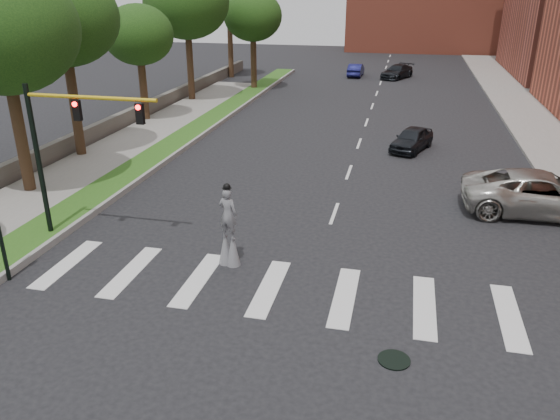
{
  "coord_description": "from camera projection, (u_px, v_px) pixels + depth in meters",
  "views": [
    {
      "loc": [
        2.69,
        -14.66,
        9.58
      ],
      "look_at": [
        -1.56,
        3.84,
        1.7
      ],
      "focal_mm": 35.0,
      "sensor_mm": 36.0,
      "label": 1
    }
  ],
  "objects": [
    {
      "name": "tree_4",
      "position": [
        186.0,
        2.0,
        45.24
      ],
      "size": [
        7.14,
        7.14,
        11.26
      ],
      "color": "#362315",
      "rests_on": "ground"
    },
    {
      "name": "tree_2",
      "position": [
        62.0,
        19.0,
        29.78
      ],
      "size": [
        6.17,
        6.17,
        10.5
      ],
      "color": "#362315",
      "rests_on": "ground"
    },
    {
      "name": "tree_1",
      "position": [
        1.0,
        29.0,
        24.16
      ],
      "size": [
        6.84,
        6.84,
        10.66
      ],
      "color": "#362315",
      "rests_on": "ground"
    },
    {
      "name": "car_far",
      "position": [
        397.0,
        72.0,
        59.62
      ],
      "size": [
        3.89,
        5.38,
        1.45
      ],
      "primitive_type": "imported",
      "rotation": [
        0.0,
        0.0,
        -0.42
      ],
      "color": "black",
      "rests_on": "ground"
    },
    {
      "name": "suv_crossing",
      "position": [
        543.0,
        194.0,
        24.22
      ],
      "size": [
        6.95,
        3.28,
        1.92
      ],
      "primitive_type": "imported",
      "rotation": [
        0.0,
        0.0,
        1.59
      ],
      "color": "#B6B4AC",
      "rests_on": "ground"
    },
    {
      "name": "tree_3",
      "position": [
        138.0,
        36.0,
        38.9
      ],
      "size": [
        5.01,
        5.01,
        8.37
      ],
      "color": "#362315",
      "rests_on": "ground"
    },
    {
      "name": "car_mid",
      "position": [
        356.0,
        70.0,
        60.96
      ],
      "size": [
        1.59,
        4.27,
        1.39
      ],
      "primitive_type": "imported",
      "rotation": [
        0.0,
        0.0,
        3.11
      ],
      "color": "#181954",
      "rests_on": "ground"
    },
    {
      "name": "median_curb",
      "position": [
        207.0,
        132.0,
        37.54
      ],
      "size": [
        0.2,
        60.0,
        0.28
      ],
      "primitive_type": "cube",
      "color": "gray",
      "rests_on": "ground"
    },
    {
      "name": "sidewalk_left",
      "position": [
        72.0,
        174.0,
        29.39
      ],
      "size": [
        4.0,
        60.0,
        0.18
      ],
      "primitive_type": "cube",
      "color": "gray",
      "rests_on": "ground"
    },
    {
      "name": "sidewalk_right",
      "position": [
        549.0,
        134.0,
        37.31
      ],
      "size": [
        5.0,
        90.0,
        0.18
      ],
      "primitive_type": "cube",
      "color": "gray",
      "rests_on": "ground"
    },
    {
      "name": "grass_median",
      "position": [
        193.0,
        132.0,
        37.76
      ],
      "size": [
        2.0,
        60.0,
        0.25
      ],
      "primitive_type": "cube",
      "color": "#265317",
      "rests_on": "ground"
    },
    {
      "name": "stilt_performer",
      "position": [
        229.0,
        232.0,
        19.68
      ],
      "size": [
        0.83,
        0.6,
        3.17
      ],
      "rotation": [
        0.0,
        0.0,
        2.94
      ],
      "color": "#362315",
      "rests_on": "ground"
    },
    {
      "name": "tree_6",
      "position": [
        253.0,
        16.0,
        50.78
      ],
      "size": [
        5.46,
        5.46,
        9.16
      ],
      "color": "#362315",
      "rests_on": "ground"
    },
    {
      "name": "traffic_signal",
      "position": [
        63.0,
        140.0,
        20.56
      ],
      "size": [
        5.3,
        0.23,
        6.2
      ],
      "color": "black",
      "rests_on": "ground"
    },
    {
      "name": "manhole",
      "position": [
        394.0,
        360.0,
        14.99
      ],
      "size": [
        0.9,
        0.9,
        0.04
      ],
      "primitive_type": "cylinder",
      "color": "black",
      "rests_on": "ground"
    },
    {
      "name": "ground_plane",
      "position": [
        301.0,
        308.0,
        17.42
      ],
      "size": [
        160.0,
        160.0,
        0.0
      ],
      "primitive_type": "plane",
      "color": "black",
      "rests_on": "ground"
    },
    {
      "name": "car_near",
      "position": [
        412.0,
        139.0,
        33.76
      ],
      "size": [
        3.0,
        4.47,
        1.41
      ],
      "primitive_type": "imported",
      "rotation": [
        0.0,
        0.0,
        -0.35
      ],
      "color": "black",
      "rests_on": "ground"
    },
    {
      "name": "stone_wall",
      "position": [
        133.0,
        115.0,
        40.53
      ],
      "size": [
        0.5,
        56.0,
        1.1
      ],
      "primitive_type": "cube",
      "color": "#534E47",
      "rests_on": "ground"
    }
  ]
}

